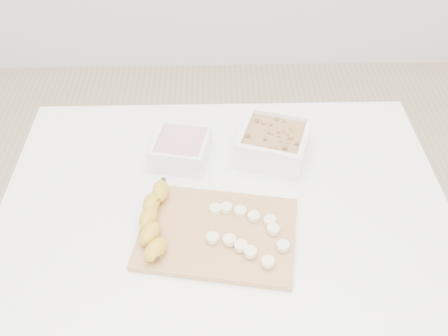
{
  "coord_description": "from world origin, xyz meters",
  "views": [
    {
      "loc": [
        -0.02,
        -0.77,
        1.58
      ],
      "look_at": [
        0.0,
        0.03,
        0.81
      ],
      "focal_mm": 40.0,
      "sensor_mm": 36.0,
      "label": 1
    }
  ],
  "objects_px": {
    "table": "(224,224)",
    "bowl_granola": "(274,142)",
    "bowl_yogurt": "(181,148)",
    "cutting_board": "(217,233)",
    "banana": "(155,221)"
  },
  "relations": [
    {
      "from": "table",
      "to": "banana",
      "type": "xyz_separation_m",
      "value": [
        -0.15,
        -0.1,
        0.13
      ]
    },
    {
      "from": "table",
      "to": "banana",
      "type": "height_order",
      "value": "banana"
    },
    {
      "from": "table",
      "to": "banana",
      "type": "bearing_deg",
      "value": -146.93
    },
    {
      "from": "bowl_yogurt",
      "to": "banana",
      "type": "xyz_separation_m",
      "value": [
        -0.05,
        -0.23,
        0.0
      ]
    },
    {
      "from": "bowl_yogurt",
      "to": "cutting_board",
      "type": "bearing_deg",
      "value": -71.06
    },
    {
      "from": "table",
      "to": "bowl_yogurt",
      "type": "height_order",
      "value": "bowl_yogurt"
    },
    {
      "from": "cutting_board",
      "to": "bowl_yogurt",
      "type": "bearing_deg",
      "value": 108.94
    },
    {
      "from": "cutting_board",
      "to": "table",
      "type": "bearing_deg",
      "value": 81.25
    },
    {
      "from": "cutting_board",
      "to": "bowl_granola",
      "type": "bearing_deg",
      "value": 61.0
    },
    {
      "from": "bowl_yogurt",
      "to": "banana",
      "type": "relative_size",
      "value": 0.73
    },
    {
      "from": "bowl_yogurt",
      "to": "cutting_board",
      "type": "relative_size",
      "value": 0.47
    },
    {
      "from": "table",
      "to": "bowl_granola",
      "type": "xyz_separation_m",
      "value": [
        0.12,
        0.14,
        0.13
      ]
    },
    {
      "from": "bowl_yogurt",
      "to": "banana",
      "type": "bearing_deg",
      "value": -101.52
    },
    {
      "from": "bowl_yogurt",
      "to": "cutting_board",
      "type": "xyz_separation_m",
      "value": [
        0.08,
        -0.24,
        -0.02
      ]
    },
    {
      "from": "cutting_board",
      "to": "banana",
      "type": "distance_m",
      "value": 0.13
    }
  ]
}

